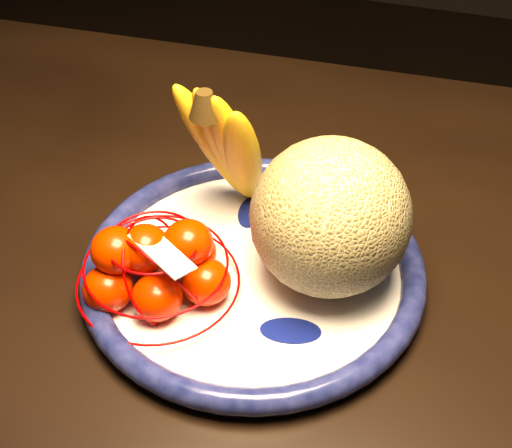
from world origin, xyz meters
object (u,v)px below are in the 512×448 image
(fruit_bowl, at_px, (253,268))
(mandarin_bag, at_px, (157,265))
(dining_table, at_px, (142,287))
(cantaloupe, at_px, (330,217))
(banana_bunch, at_px, (230,143))

(fruit_bowl, xyz_separation_m, mandarin_bag, (-0.08, -0.06, 0.03))
(dining_table, distance_m, mandarin_bag, 0.16)
(cantaloupe, distance_m, banana_bunch, 0.14)
(banana_bunch, distance_m, mandarin_bag, 0.16)
(dining_table, bearing_deg, cantaloupe, -2.67)
(mandarin_bag, bearing_deg, dining_table, 130.85)
(fruit_bowl, distance_m, cantaloupe, 0.11)
(fruit_bowl, bearing_deg, cantaloupe, 11.45)
(banana_bunch, relative_size, mandarin_bag, 0.94)
(dining_table, height_order, fruit_bowl, fruit_bowl)
(dining_table, relative_size, cantaloupe, 9.60)
(fruit_bowl, bearing_deg, dining_table, 173.39)
(dining_table, bearing_deg, banana_bunch, 31.71)
(cantaloupe, bearing_deg, fruit_bowl, -168.55)
(banana_bunch, bearing_deg, dining_table, -124.50)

